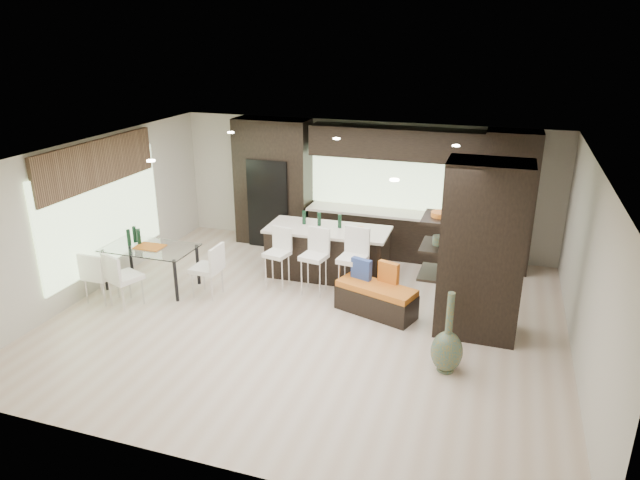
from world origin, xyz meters
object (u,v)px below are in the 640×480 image
(stool_left, at_px, (277,264))
(chair_far, at_px, (101,278))
(stool_mid, at_px, (314,268))
(chair_end, at_px, (207,272))
(dining_table, at_px, (152,267))
(kitchen_island, at_px, (328,252))
(bench, at_px, (376,299))
(stool_right, at_px, (352,272))
(chair_near, at_px, (125,281))
(floor_vase, at_px, (448,332))

(stool_left, height_order, chair_far, stool_left)
(stool_mid, height_order, chair_end, stool_mid)
(chair_far, bearing_deg, stool_left, 29.11)
(stool_mid, height_order, dining_table, stool_mid)
(stool_left, xyz_separation_m, dining_table, (-2.17, -0.70, -0.06))
(kitchen_island, distance_m, stool_mid, 0.80)
(bench, xyz_separation_m, chair_end, (-2.97, -0.25, 0.19))
(stool_left, bearing_deg, stool_right, 10.35)
(kitchen_island, distance_m, chair_far, 4.06)
(stool_right, distance_m, chair_far, 4.32)
(bench, distance_m, chair_far, 4.71)
(stool_right, height_order, chair_near, stool_right)
(floor_vase, bearing_deg, chair_far, 176.82)
(kitchen_island, distance_m, chair_near, 3.65)
(dining_table, distance_m, chair_end, 1.13)
(kitchen_island, height_order, chair_near, kitchen_island)
(bench, relative_size, floor_vase, 1.12)
(chair_end, bearing_deg, bench, -83.70)
(kitchen_island, xyz_separation_m, chair_near, (-2.87, -2.26, -0.03))
(stool_right, bearing_deg, bench, -31.92)
(bench, bearing_deg, chair_near, -147.63)
(stool_mid, height_order, bench, stool_mid)
(floor_vase, bearing_deg, kitchen_island, 134.41)
(stool_mid, relative_size, dining_table, 0.59)
(bench, bearing_deg, chair_far, -149.25)
(chair_end, bearing_deg, chair_far, 116.53)
(bench, xyz_separation_m, dining_table, (-4.10, -0.25, 0.13))
(dining_table, xyz_separation_m, chair_end, (1.12, 0.00, 0.05))
(kitchen_island, relative_size, chair_near, 2.57)
(stool_mid, relative_size, chair_near, 1.06)
(floor_vase, height_order, dining_table, floor_vase)
(stool_right, relative_size, chair_end, 1.15)
(floor_vase, distance_m, chair_far, 5.91)
(chair_far, bearing_deg, stool_mid, 23.67)
(chair_far, bearing_deg, chair_end, 25.56)
(kitchen_island, height_order, stool_right, stool_right)
(chair_near, bearing_deg, stool_right, 42.41)
(chair_near, bearing_deg, dining_table, 110.40)
(bench, bearing_deg, floor_vase, -27.77)
(kitchen_island, relative_size, floor_vase, 1.94)
(kitchen_island, xyz_separation_m, bench, (1.23, -1.23, -0.22))
(dining_table, xyz_separation_m, chair_far, (-0.50, -0.76, 0.04))
(stool_mid, height_order, chair_near, stool_mid)
(kitchen_island, relative_size, dining_table, 1.42)
(kitchen_island, relative_size, chair_end, 2.59)
(kitchen_island, xyz_separation_m, dining_table, (-2.87, -1.49, -0.09))
(bench, bearing_deg, stool_mid, 178.98)
(stool_left, relative_size, chair_far, 1.06)
(chair_far, bearing_deg, kitchen_island, 34.16)
(stool_mid, distance_m, dining_table, 2.95)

